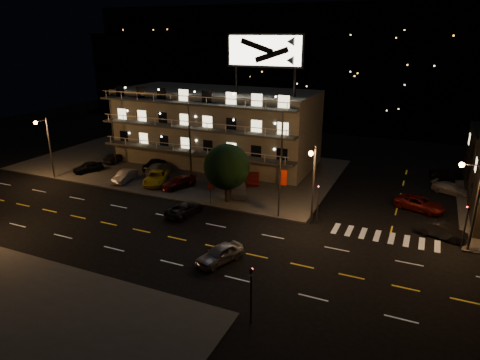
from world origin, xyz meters
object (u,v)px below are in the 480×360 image
at_px(road_car_east, 220,254).
at_px(tree, 226,168).
at_px(lot_car_4, 239,189).
at_px(lot_car_7, 159,168).
at_px(lot_car_2, 156,177).
at_px(road_car_west, 185,209).
at_px(side_car_0, 442,231).

bearing_deg(road_car_east, tree, 134.46).
xyz_separation_m(lot_car_4, road_car_east, (4.84, -14.51, -0.16)).
xyz_separation_m(lot_car_7, road_car_east, (18.04, -17.58, -0.11)).
relative_size(lot_car_2, road_car_west, 1.19).
bearing_deg(side_car_0, lot_car_4, 101.84).
distance_m(lot_car_2, road_car_west, 10.69).
bearing_deg(side_car_0, road_car_west, 119.33).
xyz_separation_m(road_car_east, road_car_west, (-7.77, 7.22, -0.09)).
bearing_deg(lot_car_7, lot_car_4, 162.80).
height_order(lot_car_2, side_car_0, lot_car_2).
distance_m(lot_car_7, road_car_west, 14.59).
relative_size(side_car_0, road_car_east, 1.00).
bearing_deg(lot_car_4, road_car_east, -95.65).
height_order(tree, lot_car_7, tree).
bearing_deg(lot_car_2, lot_car_4, -19.40).
bearing_deg(lot_car_7, side_car_0, 167.41).
distance_m(tree, lot_car_7, 14.31).
bearing_deg(lot_car_2, side_car_0, -24.71).
xyz_separation_m(tree, lot_car_4, (0.39, 2.42, -3.19)).
height_order(side_car_0, road_car_west, side_car_0).
bearing_deg(road_car_west, lot_car_7, -37.64).
bearing_deg(lot_car_4, lot_car_2, 158.34).
xyz_separation_m(tree, road_car_east, (5.23, -12.10, -3.34)).
height_order(lot_car_4, road_car_east, lot_car_4).
height_order(tree, side_car_0, tree).
xyz_separation_m(lot_car_4, road_car_west, (-2.93, -7.29, -0.25)).
xyz_separation_m(lot_car_7, road_car_west, (10.28, -10.36, -0.21)).
relative_size(lot_car_7, side_car_0, 1.11).
bearing_deg(road_car_east, road_car_west, 158.18).
height_order(lot_car_4, road_car_west, lot_car_4).
bearing_deg(tree, side_car_0, 0.77).
bearing_deg(side_car_0, lot_car_2, 104.56).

